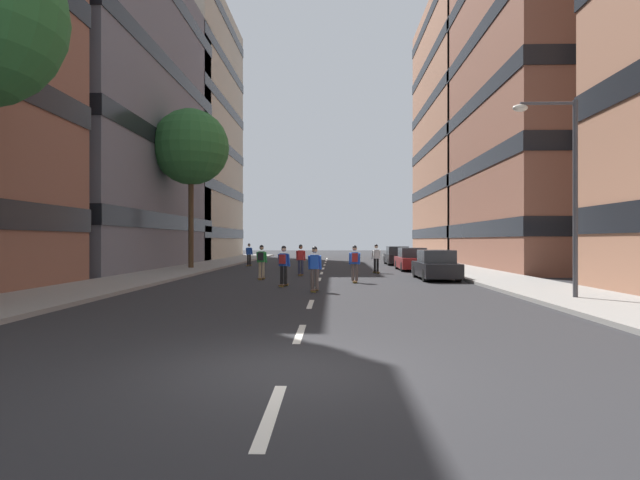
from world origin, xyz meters
TOP-DOWN VIEW (x-y plane):
  - ground_plane at (0.00, 23.34)m, footprint 140.07×140.07m
  - sidewalk_left at (-9.09, 26.26)m, footprint 3.84×64.20m
  - sidewalk_right at (9.09, 26.26)m, footprint 3.84×64.20m
  - lane_markings at (0.00, 23.00)m, footprint 0.16×52.20m
  - building_left_mid at (-17.74, 28.61)m, footprint 13.58×22.91m
  - building_left_far at (-17.74, 47.20)m, footprint 13.58×19.48m
  - building_right_mid at (17.74, 28.61)m, footprint 13.58×18.28m
  - building_right_far at (17.74, 47.20)m, footprint 13.58×20.68m
  - parked_car_near at (5.97, 18.02)m, footprint 1.82×4.40m
  - parked_car_mid at (5.97, 25.87)m, footprint 1.82×4.40m
  - parked_car_far at (5.97, 33.58)m, footprint 1.82×4.40m
  - street_tree_mid at (-9.09, 26.46)m, footprint 5.20×5.20m
  - streetlamp_right at (8.33, 8.95)m, footprint 2.13×0.30m
  - skater_0 at (-1.14, 20.73)m, footprint 0.55×0.92m
  - skater_1 at (1.73, 16.01)m, footprint 0.53×0.90m
  - skater_2 at (3.35, 23.01)m, footprint 0.57×0.92m
  - skater_3 at (-5.92, 31.52)m, footprint 0.57×0.92m
  - skater_4 at (-0.01, 11.81)m, footprint 0.55×0.92m
  - skater_5 at (-2.97, 17.82)m, footprint 0.55×0.92m
  - skater_6 at (-1.45, 14.00)m, footprint 0.57×0.92m

SIDE VIEW (x-z plane):
  - ground_plane at x=0.00m, z-range 0.00..0.00m
  - lane_markings at x=0.00m, z-range 0.00..0.01m
  - sidewalk_left at x=-9.09m, z-range 0.00..0.14m
  - sidewalk_right at x=9.09m, z-range 0.00..0.14m
  - parked_car_near at x=5.97m, z-range -0.06..1.46m
  - parked_car_mid at x=5.97m, z-range -0.06..1.46m
  - parked_car_far at x=5.97m, z-range -0.06..1.46m
  - skater_0 at x=-1.14m, z-range 0.10..1.87m
  - skater_2 at x=3.35m, z-range 0.10..1.87m
  - skater_3 at x=-5.92m, z-range 0.10..1.87m
  - skater_4 at x=-0.01m, z-range 0.10..1.87m
  - skater_1 at x=1.73m, z-range 0.13..1.90m
  - skater_5 at x=-2.97m, z-range 0.13..1.90m
  - skater_6 at x=-1.45m, z-range 0.13..1.90m
  - streetlamp_right at x=8.33m, z-range 0.89..7.39m
  - street_tree_mid at x=-9.09m, z-range 2.97..13.87m
  - building_left_mid at x=-17.74m, z-range 0.09..22.35m
  - building_right_far at x=17.74m, z-range 0.09..28.05m
  - building_left_far at x=-17.74m, z-range 0.09..28.17m
  - building_right_mid at x=17.74m, z-range 0.09..37.11m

